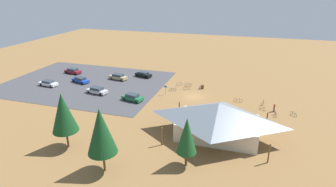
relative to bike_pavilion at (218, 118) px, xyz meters
The scene contains 26 objects.
ground 16.90m from the bike_pavilion, 64.83° to the right, with size 160.00×160.00×0.00m, color olive.
parking_lot_asphalt 37.92m from the bike_pavilion, 25.46° to the right, with size 37.98×28.58×0.05m, color #424247.
bike_pavilion is the anchor object (origin of this frame).
trash_bin 21.42m from the bike_pavilion, 73.69° to the right, with size 0.60×0.60×0.90m, color brown.
lot_sign 19.38m from the bike_pavilion, 47.83° to the right, with size 0.56×0.08×2.20m.
pine_mideast 18.09m from the bike_pavilion, 45.68° to the left, with size 3.70×3.70×8.73m.
pine_west 9.27m from the bike_pavilion, 71.82° to the left, with size 2.64×2.64×6.95m.
pine_midwest 22.58m from the bike_pavilion, 25.01° to the left, with size 3.66×3.66×8.44m.
bicycle_yellow_edge_north 21.12m from the bike_pavilion, 63.73° to the right, with size 1.60×0.71×0.79m.
bicycle_orange_edge_south 14.55m from the bike_pavilion, 119.45° to the right, with size 1.03×1.53×0.84m.
bicycle_blue_yard_right 21.32m from the bike_pavilion, 72.06° to the right, with size 0.48×1.61×0.77m.
bicycle_silver_front_row 17.29m from the bike_pavilion, 115.08° to the right, with size 0.48×1.72×0.76m.
bicycle_green_yard_center 17.02m from the bike_pavilion, 137.47° to the right, with size 0.98×1.32×0.79m.
bicycle_red_lone_west 15.31m from the bike_pavilion, 98.94° to the right, with size 1.70×0.48×0.84m.
bicycle_teal_yard_left 23.40m from the bike_pavilion, 65.71° to the right, with size 1.65×0.48×0.86m.
bicycle_purple_back_row 14.04m from the bike_pavilion, 132.06° to the right, with size 0.48×1.73×0.85m.
bicycle_black_near_porch 21.00m from the bike_pavilion, 54.38° to the right, with size 1.45×1.06×0.78m.
bicycle_white_near_sign 24.04m from the bike_pavilion, 60.94° to the right, with size 1.09×1.38×0.78m.
car_silver_near_entry 29.65m from the bike_pavilion, 21.21° to the right, with size 4.94×2.62×1.39m.
car_black_inner_stall 33.13m from the bike_pavilion, 47.84° to the right, with size 4.64×2.83×1.35m.
car_blue_back_corner 38.73m from the bike_pavilion, 24.33° to the right, with size 5.01×3.19×1.36m.
car_green_second_row 20.82m from the bike_pavilion, 26.62° to the right, with size 4.71×2.83×1.42m.
car_maroon_aisle_side 46.89m from the bike_pavilion, 27.66° to the right, with size 4.84×2.55×1.39m.
car_white_by_curb 42.77m from the bike_pavilion, 15.77° to the right, with size 4.72×2.30×1.29m.
car_tan_mid_lot 34.47m from the bike_pavilion, 36.93° to the right, with size 4.94×2.63×1.43m.
visitor_crossing_yard 15.36m from the bike_pavilion, 126.61° to the right, with size 0.36×0.36×1.64m.
Camera 1 is at (-10.69, 52.96, 21.96)m, focal length 29.11 mm.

